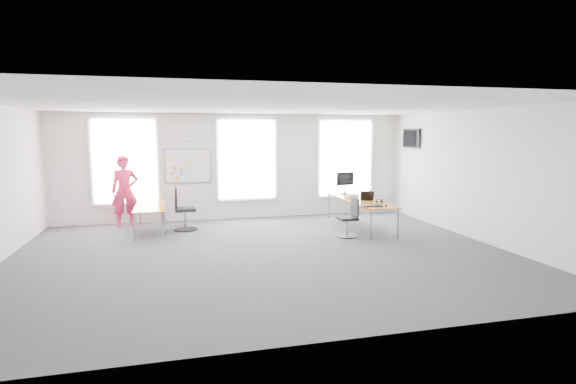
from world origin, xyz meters
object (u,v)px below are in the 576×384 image
object	(u,v)px
chair_left	(182,211)
keyboard	(373,206)
desk_left	(150,208)
person	(125,191)
desk_right	(360,201)
monitor	(345,181)
headphones	(379,201)
chair_right	(349,220)

from	to	relation	value
chair_left	keyboard	xyz separation A→B (m)	(4.35, -1.88, 0.26)
desk_left	person	size ratio (longest dim) A/B	0.97
desk_right	desk_left	bearing A→B (deg)	172.57
chair_left	desk_left	bearing A→B (deg)	90.46
desk_right	monitor	xyz separation A→B (m)	(0.02, 1.10, 0.42)
desk_left	headphones	world-z (taller)	headphones
desk_right	monitor	size ratio (longest dim) A/B	4.82
desk_left	chair_left	bearing A→B (deg)	3.67
desk_right	monitor	world-z (taller)	monitor
keyboard	chair_right	bearing A→B (deg)	179.75
desk_right	chair_right	size ratio (longest dim) A/B	3.23
desk_right	chair_left	size ratio (longest dim) A/B	2.71
person	desk_left	bearing A→B (deg)	-61.01
chair_right	headphones	xyz separation A→B (m)	(0.89, 0.28, 0.37)
chair_right	chair_left	world-z (taller)	chair_left
chair_left	keyboard	world-z (taller)	chair_left
person	keyboard	size ratio (longest dim) A/B	4.34
desk_right	chair_right	bearing A→B (deg)	-125.10
chair_left	headphones	world-z (taller)	chair_left
person	chair_left	bearing A→B (deg)	-37.89
chair_left	person	world-z (taller)	person
keyboard	monitor	bearing A→B (deg)	103.03
headphones	chair_left	bearing A→B (deg)	177.17
desk_left	chair_left	xyz separation A→B (m)	(0.78, 0.05, -0.12)
monitor	chair_right	bearing A→B (deg)	-122.03
chair_right	chair_left	distance (m)	4.19
chair_right	headphones	size ratio (longest dim) A/B	5.42
chair_left	monitor	bearing A→B (deg)	-88.66
chair_right	headphones	bearing A→B (deg)	106.16
desk_left	chair_right	world-z (taller)	chair_right
keyboard	headphones	xyz separation A→B (m)	(0.36, 0.45, 0.04)
desk_right	chair_left	bearing A→B (deg)	170.69
desk_right	keyboard	bearing A→B (deg)	-97.83
chair_right	person	bearing A→B (deg)	-117.36
desk_right	keyboard	distance (m)	1.16
monitor	chair_left	bearing A→B (deg)	171.19
chair_left	headphones	size ratio (longest dim) A/B	6.45
keyboard	desk_right	bearing A→B (deg)	99.60
desk_right	chair_right	world-z (taller)	chair_right
person	monitor	bearing A→B (deg)	-12.09
desk_right	chair_left	world-z (taller)	chair_left
person	headphones	bearing A→B (deg)	-27.77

